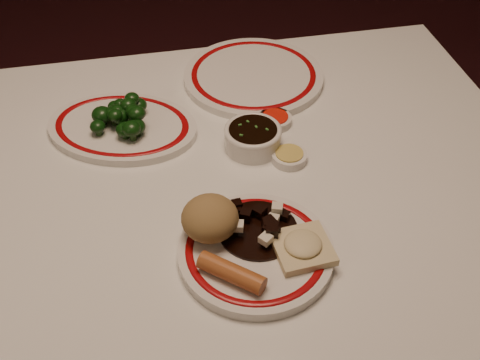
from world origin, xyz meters
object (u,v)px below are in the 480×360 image
Objects in this scene: dining_table at (210,221)px; soy_bowl at (253,138)px; fried_wonton at (303,246)px; broccoli_pile at (123,115)px; main_plate at (256,252)px; broccoli_plate at (122,127)px; spring_roll at (232,273)px; rice_mound at (210,218)px; stirfry_heap at (259,225)px.

soy_bowl is (0.10, 0.08, 0.11)m from dining_table.
broccoli_pile reaches higher than fried_wonton.
dining_table is at bearing 104.87° from main_plate.
spring_roll is at bearing -71.58° from broccoli_plate.
broccoli_pile reaches higher than spring_roll.
rice_mound reaches higher than broccoli_pile.
stirfry_heap is at bearing -66.51° from dining_table.
broccoli_plate is at bearing 121.56° from stirfry_heap.
stirfry_heap is (0.06, 0.09, -0.00)m from spring_roll.
broccoli_plate is 0.25m from soy_bowl.
soy_bowl reaches higher than main_plate.
fried_wonton is at bearing -59.40° from dining_table.
main_plate reaches higher than dining_table.
broccoli_plate is at bearing 59.39° from spring_roll.
fried_wonton is (0.11, -0.19, 0.12)m from dining_table.
rice_mound is at bearing 143.14° from main_plate.
rice_mound is 0.15m from fried_wonton.
soy_bowl reaches higher than broccoli_plate.
fried_wonton is 0.27m from soy_bowl.
broccoli_pile reaches higher than stirfry_heap.
broccoli_pile is 0.25m from soy_bowl.
fried_wonton reaches higher than broccoli_plate.
stirfry_heap reaches higher than main_plate.
spring_roll is (-0.00, -0.22, 0.12)m from dining_table.
dining_table is 0.25m from fried_wonton.
fried_wonton is at bearing -56.39° from broccoli_pile.
dining_table is 0.25m from broccoli_pile.
broccoli_pile is at bearing 158.06° from soy_bowl.
rice_mound reaches higher than spring_roll.
soy_bowl is at bearing 61.59° from rice_mound.
soy_bowl is at bearing 79.93° from stirfry_heap.
spring_roll is 0.30× the size of broccoli_plate.
rice_mound is 0.86× the size of spring_roll.
spring_roll is at bearing -90.22° from dining_table.
dining_table is 10.71× the size of broccoli_pile.
broccoli_pile is at bearing 110.77° from rice_mound.
main_plate is 3.24× the size of fried_wonton.
rice_mound is at bearing -68.79° from broccoli_plate.
broccoli_plate reaches higher than dining_table.
main_plate is 0.39m from broccoli_pile.
rice_mound is 0.32m from broccoli_pile.
rice_mound reaches higher than stirfry_heap.
main_plate is at bearing 164.71° from fried_wonton.
broccoli_pile is at bearing 123.61° from fried_wonton.
dining_table is 0.25m from spring_roll.
stirfry_heap reaches higher than fried_wonton.
broccoli_plate is 0.03m from broccoli_pile.
soy_bowl is (0.23, -0.09, -0.02)m from broccoli_pile.
spring_roll is 0.10m from stirfry_heap.
rice_mound is 0.85× the size of soy_bowl.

